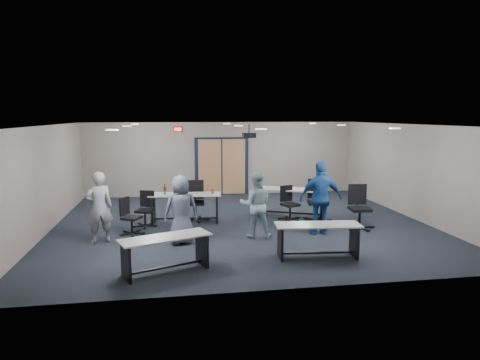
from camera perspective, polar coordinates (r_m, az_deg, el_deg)
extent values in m
plane|color=black|center=(11.79, 0.17, -5.88)|extent=(10.00, 10.00, 0.00)
cube|color=gray|center=(15.95, -2.46, 2.86)|extent=(10.00, 0.04, 2.70)
cube|color=gray|center=(7.19, 6.05, -4.33)|extent=(10.00, 0.04, 2.70)
cube|color=gray|center=(11.80, -24.54, 0.03)|extent=(0.04, 9.00, 2.70)
cube|color=gray|center=(13.28, 21.98, 1.07)|extent=(0.04, 9.00, 2.70)
cube|color=silver|center=(11.41, 0.18, 7.36)|extent=(10.00, 9.00, 0.04)
cube|color=black|center=(15.95, -2.44, 1.78)|extent=(2.00, 0.06, 2.20)
cube|color=tan|center=(15.89, -4.05, 1.74)|extent=(0.85, 0.04, 2.05)
cube|color=tan|center=(15.99, -0.83, 1.80)|extent=(0.85, 0.04, 2.05)
cube|color=black|center=(15.72, -8.31, 6.71)|extent=(0.32, 0.05, 0.18)
cube|color=#FF0C0C|center=(15.69, -8.31, 6.71)|extent=(0.26, 0.02, 0.12)
cylinder|color=black|center=(11.96, 1.21, 6.84)|extent=(0.04, 0.04, 0.24)
cube|color=black|center=(11.97, 1.21, 5.98)|extent=(0.35, 0.30, 0.14)
cylinder|color=black|center=(11.82, 1.34, 5.94)|extent=(0.08, 0.03, 0.08)
cube|color=#A2A099|center=(8.23, -9.93, -7.55)|extent=(1.80, 1.16, 0.03)
cube|color=black|center=(8.11, -14.97, -10.54)|extent=(0.24, 0.50, 0.67)
cube|color=black|center=(8.62, -5.09, -9.12)|extent=(0.24, 0.50, 0.67)
cube|color=black|center=(8.41, -9.83, -11.38)|extent=(1.43, 0.61, 0.04)
cube|color=#A2A099|center=(9.07, 10.35, -5.90)|extent=(1.81, 0.76, 0.03)
cube|color=black|center=(9.02, 5.39, -8.25)|extent=(0.10, 0.54, 0.69)
cube|color=black|center=(9.38, 14.99, -7.84)|extent=(0.10, 0.54, 0.69)
cube|color=black|center=(9.24, 10.25, -9.52)|extent=(1.57, 0.21, 0.04)
cube|color=#A2A099|center=(11.92, -7.35, -1.93)|extent=(2.03, 0.84, 0.03)
cube|color=black|center=(12.08, -11.48, -3.83)|extent=(0.11, 0.61, 0.77)
cube|color=black|center=(11.97, -3.11, -3.78)|extent=(0.11, 0.61, 0.77)
cube|color=black|center=(12.06, -7.29, -5.09)|extent=(1.75, 0.22, 0.04)
cylinder|color=red|center=(11.88, -3.66, -1.51)|extent=(0.09, 0.09, 0.13)
cube|color=#A2A099|center=(12.58, 6.86, -1.25)|extent=(2.13, 1.47, 0.03)
cube|color=black|center=(12.82, 2.83, -2.89)|extent=(0.31, 0.59, 0.79)
cube|color=black|center=(12.55, 10.91, -3.28)|extent=(0.31, 0.59, 0.79)
cube|color=black|center=(12.72, 6.80, -4.34)|extent=(1.66, 0.81, 0.05)
imported|color=#979DA4|center=(10.47, -18.27, -3.47)|extent=(0.70, 0.56, 1.68)
imported|color=slate|center=(9.96, -7.84, -3.93)|extent=(0.86, 0.64, 1.61)
imported|color=#97B9C9|center=(10.38, 2.11, -3.30)|extent=(0.86, 0.71, 1.62)
imported|color=#1A4B92|center=(10.81, 10.72, -2.39)|extent=(1.08, 0.48, 1.83)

